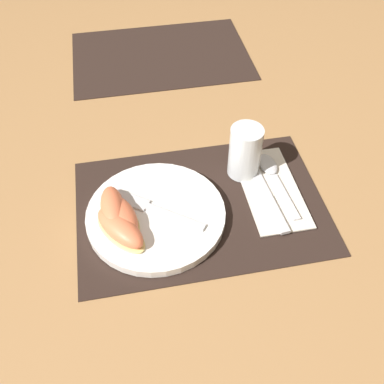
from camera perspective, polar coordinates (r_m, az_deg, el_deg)
The scene contains 12 objects.
ground_plane at distance 0.82m, azimuth 1.12°, elevation -1.86°, with size 3.00×3.00×0.00m, color #A37547.
placemat at distance 0.82m, azimuth 1.13°, elevation -1.77°, with size 0.45×0.31×0.00m.
placemat_far at distance 1.21m, azimuth -3.75°, elevation 16.97°, with size 0.45×0.31×0.00m.
plate at distance 0.79m, azimuth -4.60°, elevation -2.94°, with size 0.24×0.24×0.02m.
juice_glass at distance 0.85m, azimuth 6.70°, elevation 4.79°, with size 0.06×0.06×0.10m.
napkin at distance 0.85m, azimuth 9.94°, elevation 0.43°, with size 0.10×0.21×0.00m.
knife at distance 0.84m, azimuth 9.16°, elevation 0.14°, with size 0.03×0.21×0.01m.
spoon at distance 0.88m, azimuth 10.12°, elevation 2.46°, with size 0.04×0.17×0.01m.
fork at distance 0.79m, azimuth -5.27°, elevation -2.02°, with size 0.16×0.12×0.00m.
citrus_wedge_0 at distance 0.78m, azimuth -9.99°, elevation -2.22°, with size 0.05×0.11×0.04m.
citrus_wedge_1 at distance 0.77m, azimuth -8.99°, elevation -3.29°, with size 0.08×0.11×0.03m.
citrus_wedge_2 at distance 0.75m, azimuth -9.10°, elevation -4.62°, with size 0.10×0.12×0.03m.
Camera 1 is at (-0.11, -0.52, 0.63)m, focal length 42.00 mm.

